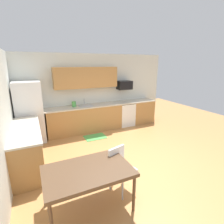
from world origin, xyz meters
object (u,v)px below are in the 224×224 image
at_px(refrigerator, 30,113).
at_px(kettle, 74,104).
at_px(dining_table, 88,173).
at_px(chair_near_table, 120,166).
at_px(oven_range, 125,114).
at_px(microwave, 124,85).

bearing_deg(refrigerator, kettle, 5.37).
xyz_separation_m(dining_table, chair_near_table, (0.68, 0.16, -0.16)).
relative_size(refrigerator, oven_range, 2.05).
bearing_deg(oven_range, microwave, 90.00).
height_order(oven_range, kettle, kettle).
bearing_deg(chair_near_table, microwave, 59.90).
height_order(refrigerator, microwave, refrigerator).
relative_size(oven_range, chair_near_table, 1.07).
bearing_deg(microwave, kettle, -178.56).
distance_m(microwave, chair_near_table, 3.92).
bearing_deg(microwave, oven_range, -90.00).
height_order(dining_table, kettle, kettle).
relative_size(microwave, kettle, 2.70).
xyz_separation_m(oven_range, microwave, (0.00, 0.10, 1.11)).
height_order(refrigerator, chair_near_table, refrigerator).
height_order(refrigerator, oven_range, refrigerator).
distance_m(oven_range, microwave, 1.12).
bearing_deg(kettle, chair_near_table, -88.37).
bearing_deg(dining_table, kettle, 80.09).
bearing_deg(kettle, oven_range, -1.44).
height_order(microwave, chair_near_table, microwave).
height_order(chair_near_table, kettle, kettle).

